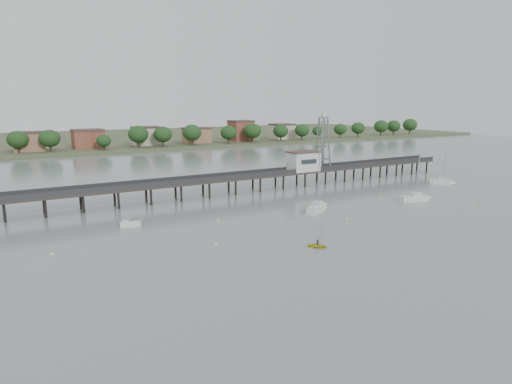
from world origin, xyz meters
TOP-DOWN VIEW (x-y plane):
  - ground_plane at (0.00, 0.00)m, footprint 500.00×500.00m
  - pier at (0.00, 60.00)m, footprint 150.00×5.00m
  - pier_building at (25.00, 60.00)m, footprint 8.40×5.40m
  - lattice_tower at (31.50, 60.00)m, footprint 3.20×3.20m
  - sailboat_d at (36.90, 31.41)m, footprint 8.09×3.70m
  - sailboat_e at (59.69, 41.38)m, footprint 5.55×6.09m
  - sailboat_c at (11.56, 35.96)m, footprint 7.86×6.09m
  - white_tender at (-25.75, 43.43)m, footprint 3.86×2.28m
  - yellow_dinghy at (-3.52, 17.42)m, footprint 2.00×1.80m
  - dinghy_occupant at (-3.52, 17.42)m, footprint 0.77×1.14m
  - mooring_buoys at (3.13, 31.18)m, footprint 82.76×17.72m
  - far_shore at (0.36, 239.58)m, footprint 500.00×170.00m

SIDE VIEW (x-z plane):
  - ground_plane at x=0.00m, z-range 0.00..0.00m
  - yellow_dinghy at x=-3.52m, z-range -1.47..1.47m
  - dinghy_occupant at x=-3.52m, z-range -0.13..0.13m
  - mooring_buoys at x=3.13m, z-range -0.12..0.28m
  - white_tender at x=-25.75m, z-range -0.27..1.14m
  - sailboat_c at x=11.56m, z-range -5.85..7.14m
  - sailboat_d at x=36.90m, z-range -5.82..7.11m
  - sailboat_e at x=59.69m, z-range -4.72..6.03m
  - far_shore at x=0.36m, z-range -4.25..6.15m
  - pier at x=0.00m, z-range 1.04..6.54m
  - pier_building at x=25.00m, z-range 4.02..9.32m
  - lattice_tower at x=31.50m, z-range 3.35..18.85m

